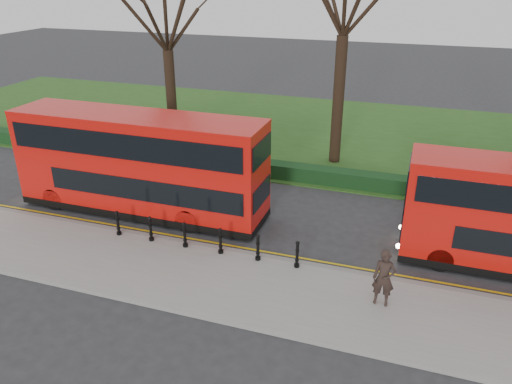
% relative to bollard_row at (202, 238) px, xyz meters
% --- Properties ---
extents(ground, '(120.00, 120.00, 0.00)m').
position_rel_bollard_row_xyz_m(ground, '(0.94, 1.35, -0.65)').
color(ground, '#28282B').
rests_on(ground, ground).
extents(pavement, '(60.00, 4.00, 0.15)m').
position_rel_bollard_row_xyz_m(pavement, '(0.94, -1.65, -0.57)').
color(pavement, gray).
rests_on(pavement, ground).
extents(kerb, '(60.00, 0.25, 0.16)m').
position_rel_bollard_row_xyz_m(kerb, '(0.94, 0.35, -0.57)').
color(kerb, slate).
rests_on(kerb, ground).
extents(grass_verge, '(60.00, 18.00, 0.06)m').
position_rel_bollard_row_xyz_m(grass_verge, '(0.94, 16.35, -0.62)').
color(grass_verge, '#284C19').
rests_on(grass_verge, ground).
extents(hedge, '(60.00, 0.90, 0.80)m').
position_rel_bollard_row_xyz_m(hedge, '(0.94, 8.15, -0.25)').
color(hedge, black).
rests_on(hedge, ground).
extents(yellow_line_outer, '(60.00, 0.10, 0.01)m').
position_rel_bollard_row_xyz_m(yellow_line_outer, '(0.94, 0.65, -0.64)').
color(yellow_line_outer, yellow).
rests_on(yellow_line_outer, ground).
extents(yellow_line_inner, '(60.00, 0.10, 0.01)m').
position_rel_bollard_row_xyz_m(yellow_line_inner, '(0.94, 0.85, -0.64)').
color(yellow_line_inner, yellow).
rests_on(yellow_line_inner, ground).
extents(tree_left, '(6.57, 6.57, 10.27)m').
position_rel_bollard_row_xyz_m(tree_left, '(-7.06, 11.35, 6.81)').
color(tree_left, black).
rests_on(tree_left, ground).
extents(bollard_row, '(7.55, 0.15, 1.00)m').
position_rel_bollard_row_xyz_m(bollard_row, '(0.00, 0.00, 0.00)').
color(bollard_row, black).
rests_on(bollard_row, pavement).
extents(bus_lead, '(11.13, 2.56, 4.43)m').
position_rel_bollard_row_xyz_m(bus_lead, '(-4.01, 2.47, 1.58)').
color(bus_lead, red).
rests_on(bus_lead, ground).
extents(pedestrian, '(0.70, 0.46, 1.93)m').
position_rel_bollard_row_xyz_m(pedestrian, '(6.80, -1.21, 0.46)').
color(pedestrian, '#2D201C').
rests_on(pedestrian, pavement).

